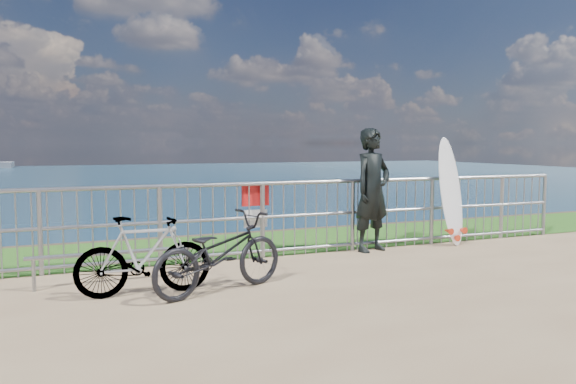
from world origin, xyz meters
name	(u,v)px	position (x,y,z in m)	size (l,w,h in m)	color
grass_strip	(269,243)	(0.00, 2.70, 0.01)	(120.00, 120.00, 0.00)	#235617
railing	(295,217)	(0.01, 1.60, 0.58)	(10.06, 0.10, 1.13)	gray
surfer	(373,190)	(1.27, 1.45, 0.96)	(0.70, 0.46, 1.92)	black
surfboard	(451,195)	(2.76, 1.44, 0.83)	(0.53, 0.49, 1.81)	silver
bicycle_near	(219,253)	(-1.61, -0.04, 0.45)	(0.60, 1.72, 0.90)	black
bicycle_far	(144,256)	(-2.41, 0.17, 0.45)	(0.42, 1.49, 0.89)	black
bike_rack	(114,256)	(-2.68, 0.80, 0.34)	(1.96, 0.05, 0.41)	gray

